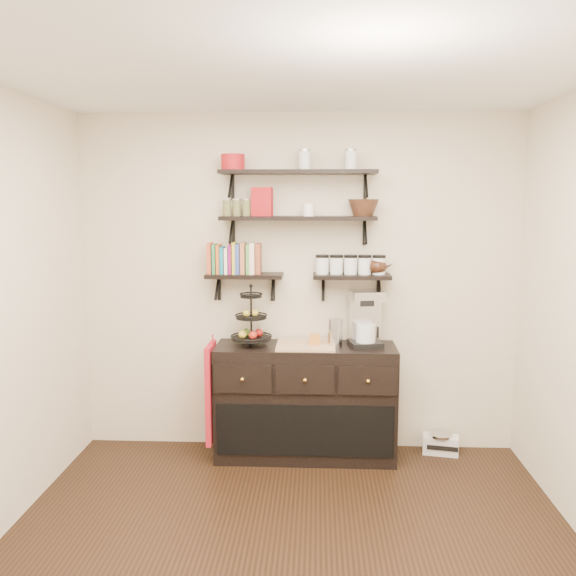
{
  "coord_description": "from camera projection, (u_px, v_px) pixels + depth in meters",
  "views": [
    {
      "loc": [
        0.15,
        -3.1,
        2.03
      ],
      "look_at": [
        -0.05,
        1.15,
        1.41
      ],
      "focal_mm": 38.0,
      "sensor_mm": 36.0,
      "label": 1
    }
  ],
  "objects": [
    {
      "name": "floor",
      "position": [
        288.0,
        569.0,
        3.37
      ],
      "size": [
        3.5,
        3.5,
        0.0
      ],
      "primitive_type": "plane",
      "color": "black",
      "rests_on": "ground"
    },
    {
      "name": "ceiling",
      "position": [
        288.0,
        61.0,
        2.98
      ],
      "size": [
        3.5,
        3.5,
        0.02
      ],
      "primitive_type": "cube",
      "color": "white",
      "rests_on": "back_wall"
    },
    {
      "name": "back_wall",
      "position": [
        298.0,
        284.0,
        4.9
      ],
      "size": [
        3.5,
        0.02,
        2.7
      ],
      "primitive_type": "cube",
      "color": "beige",
      "rests_on": "ground"
    },
    {
      "name": "shelf_top",
      "position": [
        298.0,
        172.0,
        4.65
      ],
      "size": [
        1.2,
        0.27,
        0.23
      ],
      "color": "black",
      "rests_on": "back_wall"
    },
    {
      "name": "shelf_mid",
      "position": [
        298.0,
        219.0,
        4.7
      ],
      "size": [
        1.2,
        0.27,
        0.23
      ],
      "color": "black",
      "rests_on": "back_wall"
    },
    {
      "name": "shelf_low_left",
      "position": [
        245.0,
        276.0,
        4.79
      ],
      "size": [
        0.6,
        0.25,
        0.23
      ],
      "color": "black",
      "rests_on": "back_wall"
    },
    {
      "name": "shelf_low_right",
      "position": [
        352.0,
        277.0,
        4.75
      ],
      "size": [
        0.6,
        0.25,
        0.23
      ],
      "color": "black",
      "rests_on": "back_wall"
    },
    {
      "name": "cookbooks",
      "position": [
        238.0,
        259.0,
        4.78
      ],
      "size": [
        0.43,
        0.15,
        0.26
      ],
      "color": "#C74A2F",
      "rests_on": "shelf_low_left"
    },
    {
      "name": "glass_canisters",
      "position": [
        350.0,
        266.0,
        4.74
      ],
      "size": [
        0.54,
        0.1,
        0.13
      ],
      "color": "silver",
      "rests_on": "shelf_low_right"
    },
    {
      "name": "sideboard",
      "position": [
        305.0,
        401.0,
        4.8
      ],
      "size": [
        1.4,
        0.5,
        0.92
      ],
      "color": "black",
      "rests_on": "floor"
    },
    {
      "name": "fruit_stand",
      "position": [
        252.0,
        325.0,
        4.73
      ],
      "size": [
        0.31,
        0.31,
        0.46
      ],
      "rotation": [
        0.0,
        0.0,
        0.13
      ],
      "color": "black",
      "rests_on": "sideboard"
    },
    {
      "name": "candle",
      "position": [
        315.0,
        339.0,
        4.72
      ],
      "size": [
        0.08,
        0.08,
        0.08
      ],
      "primitive_type": "cube",
      "color": "#B16C28",
      "rests_on": "sideboard"
    },
    {
      "name": "coffee_maker",
      "position": [
        365.0,
        319.0,
        4.71
      ],
      "size": [
        0.28,
        0.27,
        0.44
      ],
      "rotation": [
        0.0,
        0.0,
        0.21
      ],
      "color": "black",
      "rests_on": "sideboard"
    },
    {
      "name": "thermal_carafe",
      "position": [
        335.0,
        333.0,
        4.69
      ],
      "size": [
        0.11,
        0.11,
        0.22
      ],
      "primitive_type": "cylinder",
      "color": "silver",
      "rests_on": "sideboard"
    },
    {
      "name": "apron",
      "position": [
        211.0,
        392.0,
        4.72
      ],
      "size": [
        0.04,
        0.33,
        0.76
      ],
      "primitive_type": "cube",
      "color": "#AF1223",
      "rests_on": "sideboard"
    },
    {
      "name": "radio",
      "position": [
        441.0,
        444.0,
        4.89
      ],
      "size": [
        0.3,
        0.22,
        0.17
      ],
      "rotation": [
        0.0,
        0.0,
        -0.19
      ],
      "color": "silver",
      "rests_on": "floor"
    },
    {
      "name": "recipe_box",
      "position": [
        262.0,
        202.0,
        4.69
      ],
      "size": [
        0.17,
        0.1,
        0.22
      ],
      "primitive_type": "cube",
      "rotation": [
        0.0,
        0.0,
        -0.23
      ],
      "color": "#A61319",
      "rests_on": "shelf_mid"
    },
    {
      "name": "walnut_bowl",
      "position": [
        363.0,
        208.0,
        4.66
      ],
      "size": [
        0.24,
        0.24,
        0.13
      ],
      "primitive_type": null,
      "color": "black",
      "rests_on": "shelf_mid"
    },
    {
      "name": "ramekins",
      "position": [
        309.0,
        210.0,
        4.68
      ],
      "size": [
        0.09,
        0.09,
        0.1
      ],
      "primitive_type": "cylinder",
      "color": "white",
      "rests_on": "shelf_mid"
    },
    {
      "name": "teapot",
      "position": [
        378.0,
        265.0,
        4.73
      ],
      "size": [
        0.21,
        0.18,
        0.14
      ],
      "primitive_type": null,
      "rotation": [
        0.0,
        0.0,
        0.2
      ],
      "color": "#31190E",
      "rests_on": "shelf_low_right"
    },
    {
      "name": "red_pot",
      "position": [
        233.0,
        162.0,
        4.65
      ],
      "size": [
        0.18,
        0.18,
        0.12
      ],
      "primitive_type": "cylinder",
      "color": "#A61319",
      "rests_on": "shelf_top"
    }
  ]
}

